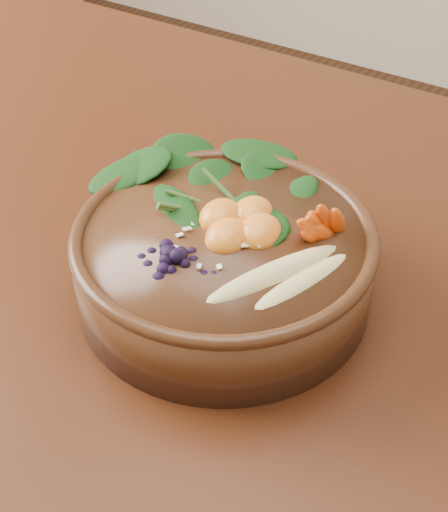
# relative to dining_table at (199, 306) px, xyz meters

# --- Properties ---
(dining_table) EXTENTS (1.60, 0.90, 0.75)m
(dining_table) POSITION_rel_dining_table_xyz_m (0.00, 0.00, 0.00)
(dining_table) COLOR #331C0C
(dining_table) RESTS_ON ground
(stoneware_bowl) EXTENTS (0.34, 0.34, 0.07)m
(stoneware_bowl) POSITION_rel_dining_table_xyz_m (0.07, -0.05, 0.13)
(stoneware_bowl) COLOR #4B2A15
(stoneware_bowl) RESTS_ON dining_table
(kale_heap) EXTENTS (0.22, 0.21, 0.04)m
(kale_heap) POSITION_rel_dining_table_xyz_m (0.04, 0.02, 0.19)
(kale_heap) COLOR #164113
(kale_heap) RESTS_ON stoneware_bowl
(carrot_cluster) EXTENTS (0.07, 0.07, 0.08)m
(carrot_cluster) POSITION_rel_dining_table_xyz_m (0.14, 0.00, 0.20)
(carrot_cluster) COLOR #FC5316
(carrot_cluster) RESTS_ON stoneware_bowl
(banana_halves) EXTENTS (0.10, 0.15, 0.03)m
(banana_halves) POSITION_rel_dining_table_xyz_m (0.14, -0.07, 0.18)
(banana_halves) COLOR #E0CC84
(banana_halves) RESTS_ON stoneware_bowl
(mandarin_cluster) EXTENTS (0.10, 0.11, 0.03)m
(mandarin_cluster) POSITION_rel_dining_table_xyz_m (0.07, -0.04, 0.18)
(mandarin_cluster) COLOR orange
(mandarin_cluster) RESTS_ON stoneware_bowl
(blueberry_pile) EXTENTS (0.15, 0.13, 0.04)m
(blueberry_pile) POSITION_rel_dining_table_xyz_m (0.05, -0.11, 0.19)
(blueberry_pile) COLOR black
(blueberry_pile) RESTS_ON stoneware_bowl
(coconut_flakes) EXTENTS (0.10, 0.09, 0.01)m
(coconut_flakes) POSITION_rel_dining_table_xyz_m (0.06, -0.07, 0.17)
(coconut_flakes) COLOR white
(coconut_flakes) RESTS_ON stoneware_bowl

